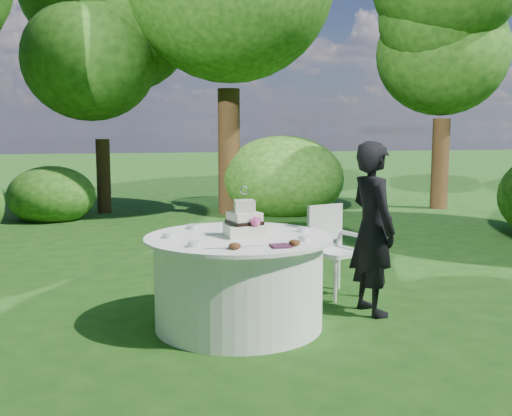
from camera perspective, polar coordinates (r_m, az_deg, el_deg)
The scene contains 9 objects.
ground at distance 5.16m, azimuth -1.64°, elevation -11.13°, with size 80.00×80.00×0.00m, color #163C10.
napkins at distance 4.50m, azimuth 2.34°, elevation -3.63°, with size 0.14×0.14×0.02m, color #4B203C.
feather_plume at distance 4.50m, azimuth -2.11°, elevation -3.68°, with size 0.48×0.07×0.01m, color white.
guest at distance 5.43m, azimuth 11.04°, elevation -1.91°, with size 0.56×0.37×1.55m, color black.
table at distance 5.05m, azimuth -1.66°, elevation -6.95°, with size 1.56×1.56×0.77m.
cake at distance 4.95m, azimuth -1.08°, elevation -1.40°, with size 0.31×0.32×0.42m.
chair at distance 6.05m, azimuth 7.26°, elevation -3.34°, with size 0.55×0.55×0.90m.
votives at distance 4.93m, azimuth -2.21°, elevation -2.53°, with size 1.25×0.92×0.04m.
petal_cups at distance 4.48m, azimuth 0.87°, elevation -3.48°, with size 0.56×0.10×0.05m.
Camera 1 is at (-1.07, -4.78, 1.64)m, focal length 42.00 mm.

